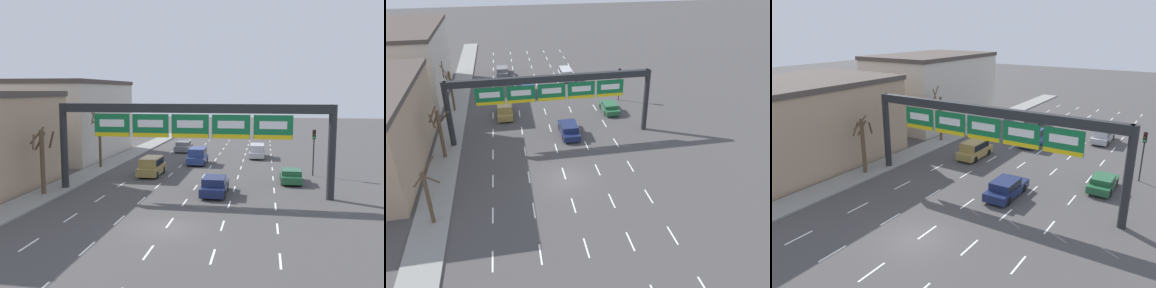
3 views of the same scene
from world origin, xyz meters
The scene contains 15 objects.
ground_plane centered at (0.00, 0.00, 0.00)m, with size 220.00×220.00×0.00m, color #474444.
sidewalk_left centered at (-11.30, 0.00, 0.07)m, with size 2.80×110.00×0.15m.
lane_dashes centered at (0.00, 13.50, 0.00)m, with size 13.32×67.00×0.01m.
sign_gantry centered at (0.00, 8.63, 5.63)m, with size 21.99×0.70×7.18m.
building_near centered at (-19.23, 5.56, 4.10)m, with size 12.50×17.65×8.18m.
building_far centered at (-18.53, 26.21, 4.74)m, with size 11.08×17.61×9.47m.
suv_blue centered at (-1.66, 22.62, 1.02)m, with size 1.94×4.16×1.84m.
suv_gold centered at (-5.07, 15.53, 1.00)m, with size 1.91×4.51×1.80m.
car_green centered at (8.13, 14.31, 0.67)m, with size 1.84×4.02×1.24m.
suv_silver centered at (4.85, 28.54, 0.93)m, with size 1.87×4.89×1.66m.
car_navy centered at (1.89, 8.83, 0.77)m, with size 1.93×4.72×1.45m.
car_grey centered at (-5.09, 32.29, 0.75)m, with size 1.89×4.56×1.39m.
traffic_light_near_gantry centered at (10.42, 17.94, 3.21)m, with size 0.30×0.35×4.48m.
tree_bare_closest centered at (-11.35, 6.25, 3.05)m, with size 2.07×2.03×5.24m.
tree_bare_second centered at (-11.52, 18.28, 3.23)m, with size 1.41×1.55×6.35m.
Camera 3 is at (13.85, -16.14, 13.02)m, focal length 35.00 mm.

